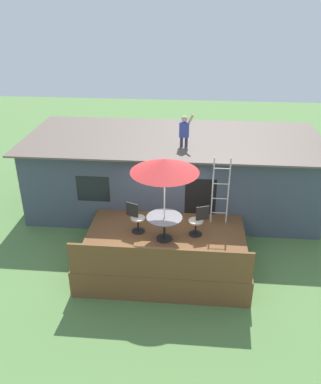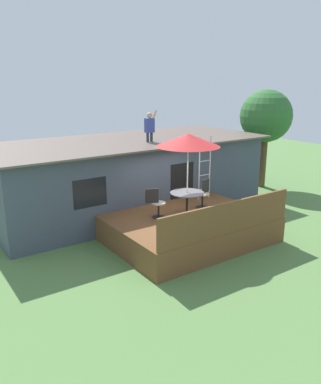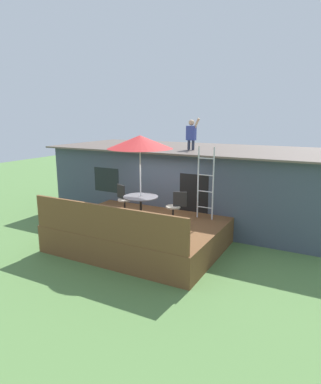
% 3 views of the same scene
% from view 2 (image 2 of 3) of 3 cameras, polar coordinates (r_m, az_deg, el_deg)
% --- Properties ---
extents(ground_plane, '(40.00, 40.00, 0.00)m').
position_cam_2_polar(ground_plane, '(12.61, 3.79, -6.80)').
color(ground_plane, '#567F42').
extents(house, '(10.50, 4.50, 2.70)m').
position_cam_2_polar(house, '(15.03, -4.61, 2.42)').
color(house, '#424C5B').
rests_on(house, ground).
extents(deck, '(4.76, 3.69, 0.80)m').
position_cam_2_polar(deck, '(12.46, 3.83, -5.10)').
color(deck, brown).
rests_on(deck, ground).
extents(deck_railing, '(4.66, 0.08, 0.90)m').
position_cam_2_polar(deck_railing, '(10.90, 9.76, -3.69)').
color(deck_railing, brown).
rests_on(deck_railing, deck).
extents(patio_table, '(1.04, 1.04, 0.74)m').
position_cam_2_polar(patio_table, '(12.12, 3.85, -0.79)').
color(patio_table, black).
rests_on(patio_table, deck).
extents(patio_umbrella, '(1.90, 1.90, 2.54)m').
position_cam_2_polar(patio_umbrella, '(11.73, 4.01, 7.48)').
color(patio_umbrella, silver).
rests_on(patio_umbrella, deck).
extents(step_ladder, '(0.52, 0.04, 2.20)m').
position_cam_2_polar(step_ladder, '(13.80, 6.38, 3.46)').
color(step_ladder, silver).
rests_on(step_ladder, deck).
extents(person_figure, '(0.47, 0.20, 1.11)m').
position_cam_2_polar(person_figure, '(14.16, -1.56, 9.66)').
color(person_figure, '#33384C').
rests_on(person_figure, house).
extents(patio_chair_left, '(0.60, 0.44, 0.92)m').
position_cam_2_polar(patio_chair_left, '(11.94, -0.64, -1.65)').
color(patio_chair_left, black).
rests_on(patio_chair_left, deck).
extents(patio_chair_right, '(0.60, 0.44, 0.92)m').
position_cam_2_polar(patio_chair_right, '(13.02, 6.24, -0.24)').
color(patio_chair_right, black).
rests_on(patio_chair_right, deck).
extents(backyard_tree, '(2.33, 2.33, 4.43)m').
position_cam_2_polar(backyard_tree, '(18.62, 14.97, 10.41)').
color(backyard_tree, brown).
rests_on(backyard_tree, ground).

